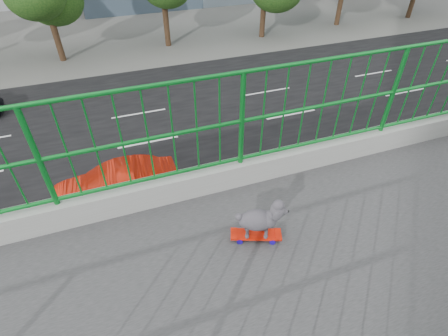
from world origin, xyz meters
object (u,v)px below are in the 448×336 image
Objects in this scene: car_1 at (117,187)px; poodle at (260,219)px; car_5 at (250,218)px; skateboard at (256,235)px.

poodle is at bearing 10.80° from car_1.
poodle reaches higher than car_5.
skateboard is 0.25m from poodle.
poodle is 10.98m from car_1.
poodle is (0.01, 0.03, 0.24)m from skateboard.
poodle reaches higher than car_1.
skateboard is 0.11× the size of car_1.
car_5 is at bearing 175.49° from poodle.
car_1 is (-8.68, -1.63, -6.25)m from skateboard.
skateboard is 0.12× the size of car_5.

